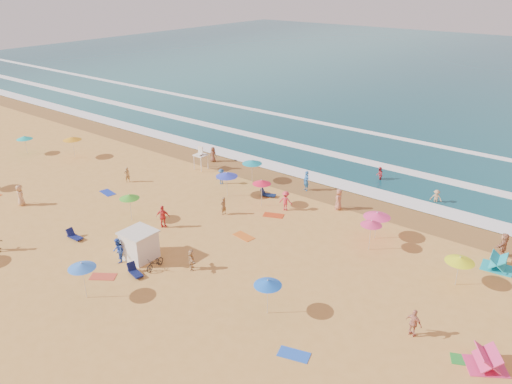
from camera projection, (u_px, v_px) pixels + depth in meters
The scene contains 13 objects.
ground at pixel (206, 233), 39.02m from camera, with size 220.00×220.00×0.00m, color gold.
ocean at pixel (493, 74), 99.75m from camera, with size 220.00×140.00×0.18m, color #0C4756.
wet_sand at pixel (295, 184), 48.05m from camera, with size 220.00×220.00×0.00m, color olive.
surf_foam at pixel (340, 158), 54.39m from camera, with size 200.00×18.70×0.05m.
cabana at pixel (139, 246), 35.26m from camera, with size 2.00×2.00×2.00m, color white.
cabana_roof at pixel (138, 232), 34.83m from camera, with size 2.20×2.20×0.12m, color silver.
bicycle at pixel (155, 263), 34.21m from camera, with size 0.58×1.66×0.87m, color black.
lifeguard_stand at pixel (201, 160), 51.19m from camera, with size 1.20×1.20×2.10m, color white, non-canonical shape.
beach_umbrellas at pixel (196, 203), 38.99m from camera, with size 58.92×26.78×0.81m.
loungers at pixel (217, 278), 33.01m from camera, with size 53.81×21.93×0.34m.
towels at pixel (209, 268), 34.35m from camera, with size 49.58×21.82×0.03m.
popup_tents at pixel (494, 302), 29.89m from camera, with size 4.35×12.41×1.20m.
beachgoers at pixel (259, 211), 40.72m from camera, with size 36.38×30.42×2.15m.
Camera 1 is at (24.12, -24.78, 18.76)m, focal length 35.00 mm.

